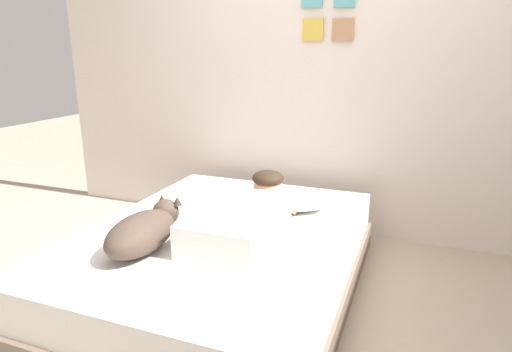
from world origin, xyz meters
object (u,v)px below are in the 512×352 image
Objects in this scene: pillow at (287,199)px; coffee_cup at (287,205)px; dog at (144,230)px; cell_phone at (261,234)px; bed at (222,261)px; person_lying at (246,215)px.

pillow reaches higher than coffee_cup.
pillow is 0.90× the size of dog.
cell_phone is (-0.01, -0.47, -0.05)m from pillow.
cell_phone is at bearing 2.33° from bed.
person_lying is at bearing 4.27° from bed.
pillow is 0.48m from cell_phone.
person_lying is 0.13m from cell_phone.
pillow is 4.16× the size of coffee_cup.
bed is at bearing -177.67° from cell_phone.
dog is at bearing -120.50° from pillow.
pillow is at bearing 78.30° from person_lying.
coffee_cup is at bearing 86.63° from cell_phone.
coffee_cup is at bearing 57.13° from dog.
dog is (-0.41, -0.39, -0.00)m from person_lying.
cell_phone is (0.09, -0.00, -0.10)m from person_lying.
person_lying is at bearing 43.53° from dog.
person_lying reaches higher than coffee_cup.
coffee_cup is 0.42m from cell_phone.
person_lying is 0.56m from dog.
dog is (-0.26, -0.38, 0.31)m from bed.
coffee_cup reaches higher than cell_phone.
person_lying is 7.36× the size of coffee_cup.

